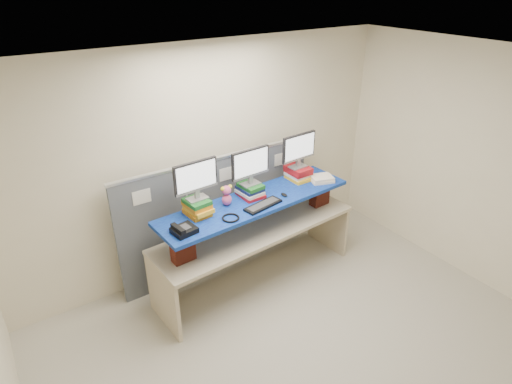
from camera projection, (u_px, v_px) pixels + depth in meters
room at (319, 237)px, 3.68m from camera, size 5.00×4.00×2.80m
cubicle_partition at (220, 214)px, 5.28m from camera, size 2.60×0.06×1.53m
desk at (256, 238)px, 5.08m from camera, size 2.57×0.90×0.77m
brick_pier_left at (183, 247)px, 4.37m from camera, size 0.24×0.14×0.32m
brick_pier_right at (320, 193)px, 5.43m from camera, size 0.24×0.14×0.32m
blue_board at (256, 201)px, 4.85m from camera, size 2.40×0.74×0.04m
book_stack_left at (197, 207)px, 4.51m from camera, size 0.26×0.33×0.18m
book_stack_center at (250, 190)px, 4.90m from camera, size 0.27×0.31×0.15m
book_stack_right at (298, 173)px, 5.29m from camera, size 0.25×0.31×0.16m
monitor_left at (196, 178)px, 4.36m from camera, size 0.49×0.15×0.43m
monitor_center at (250, 165)px, 4.75m from camera, size 0.49×0.15×0.43m
monitor_right at (299, 149)px, 5.14m from camera, size 0.49×0.15×0.43m
keyboard at (263, 205)px, 4.70m from camera, size 0.48×0.23×0.03m
mouse at (284, 195)px, 4.92m from camera, size 0.06×0.10×0.03m
desk_phone at (183, 230)px, 4.22m from camera, size 0.25×0.23×0.10m
headset at (231, 218)px, 4.47m from camera, size 0.21×0.21×0.02m
plush_toy at (227, 195)px, 4.68m from camera, size 0.14×0.10×0.24m
binder_stack at (322, 179)px, 5.26m from camera, size 0.32×0.29×0.06m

